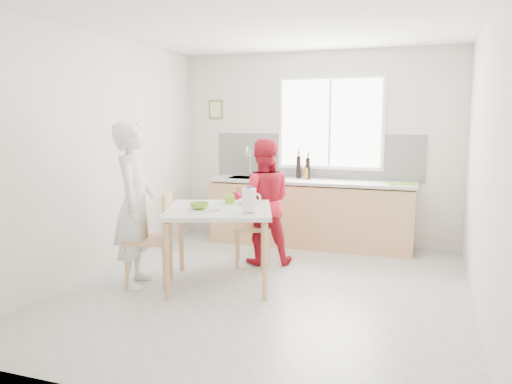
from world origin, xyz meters
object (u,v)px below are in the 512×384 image
at_px(dining_table, 219,216).
at_px(chair_left, 156,234).
at_px(person_red, 263,202).
at_px(wine_bottle_a, 299,167).
at_px(wine_bottle_b, 308,168).
at_px(chair_far, 253,222).
at_px(milk_jug, 249,200).
at_px(person_white, 135,204).
at_px(bowl_white, 248,202).
at_px(bowl_green, 199,206).

xyz_separation_m(dining_table, chair_left, (-0.64, -0.22, -0.20)).
distance_m(person_red, wine_bottle_a, 1.25).
bearing_deg(chair_left, wine_bottle_b, 135.01).
xyz_separation_m(chair_far, milk_jug, (0.34, -1.05, 0.45)).
height_order(person_red, milk_jug, person_red).
xyz_separation_m(person_white, bowl_white, (1.04, 0.63, -0.01)).
bearing_deg(milk_jug, wine_bottle_a, 72.76).
bearing_deg(dining_table, bowl_white, 59.21).
height_order(person_red, bowl_white, person_red).
bearing_deg(milk_jug, bowl_green, 156.17).
bearing_deg(wine_bottle_b, person_white, -118.78).
bearing_deg(wine_bottle_a, milk_jug, -87.83).
distance_m(chair_left, wine_bottle_a, 2.59).
bearing_deg(person_white, wine_bottle_b, -48.18).
distance_m(bowl_green, wine_bottle_a, 2.30).
bearing_deg(wine_bottle_a, bowl_white, -93.60).
bearing_deg(chair_left, bowl_green, 83.99).
distance_m(bowl_white, wine_bottle_b, 1.76).
bearing_deg(person_white, person_red, -59.18).
distance_m(chair_far, wine_bottle_a, 1.38).
relative_size(chair_left, milk_jug, 3.95).
xyz_separation_m(chair_left, wine_bottle_b, (1.10, 2.29, 0.52)).
xyz_separation_m(dining_table, wine_bottle_b, (0.46, 2.07, 0.32)).
xyz_separation_m(bowl_white, wine_bottle_a, (0.11, 1.79, 0.22)).
xyz_separation_m(person_red, bowl_green, (-0.35, -1.04, 0.10)).
height_order(milk_jug, wine_bottle_a, wine_bottle_a).
bearing_deg(milk_jug, dining_table, 139.00).
height_order(chair_left, person_white, person_white).
distance_m(chair_left, person_white, 0.39).
relative_size(dining_table, bowl_white, 6.80).
distance_m(person_red, milk_jug, 1.12).
bearing_deg(chair_far, wine_bottle_b, 51.69).
bearing_deg(wine_bottle_b, bowl_green, -106.18).
relative_size(chair_far, person_white, 0.54).
relative_size(bowl_white, milk_jug, 0.81).
bearing_deg(person_red, chair_left, 35.26).
distance_m(dining_table, person_white, 0.90).
bearing_deg(person_white, chair_left, -90.00).
bearing_deg(person_red, bowl_green, 51.99).
height_order(person_white, wine_bottle_b, person_white).
height_order(chair_far, wine_bottle_a, wine_bottle_a).
height_order(bowl_white, milk_jug, milk_jug).
relative_size(chair_left, bowl_green, 4.90).
distance_m(person_white, wine_bottle_b, 2.70).
relative_size(chair_far, person_red, 0.61).
bearing_deg(bowl_green, chair_left, -166.60).
bearing_deg(bowl_green, bowl_white, 50.37).
bearing_deg(milk_jug, bowl_white, 92.54).
xyz_separation_m(bowl_green, milk_jug, (0.57, -0.04, 0.10)).
xyz_separation_m(dining_table, bowl_green, (-0.17, -0.11, 0.12)).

